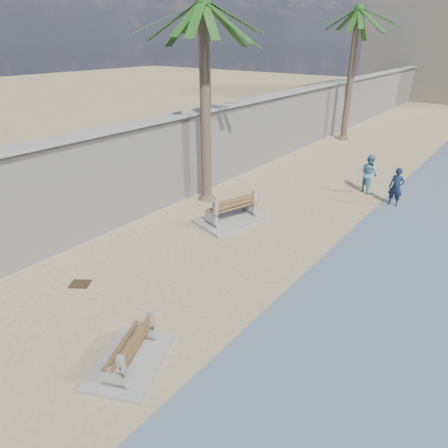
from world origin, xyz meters
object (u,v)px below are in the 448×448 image
Objects in this scene: palm_back at (359,11)px; person_a at (397,184)px; palm_mid at (203,5)px; bench_far at (231,211)px; bench_near at (130,351)px; person_b at (369,172)px.

palm_back is 13.79m from person_a.
palm_mid is 0.96× the size of palm_back.
bench_far is at bearing -83.08° from palm_back.
palm_back reaches higher than bench_near.
palm_mid is 4.55× the size of person_a.
bench_near is 0.28× the size of palm_mid.
bench_far is 17.34m from palm_back.
bench_far is 0.34× the size of palm_mid.
person_b is at bearing 44.49° from palm_mid.
person_b reaches higher than bench_far.
person_b is (2.98, 6.39, 0.50)m from bench_far.
person_a is 0.97× the size of person_b.
palm_back reaches higher than person_b.
person_b is (0.36, 13.61, 0.60)m from bench_near.
person_a is 1.73m from person_b.
person_b is (4.88, -9.20, -6.86)m from palm_back.
palm_mid is 14.34m from palm_back.
bench_far is 0.33× the size of palm_back.
palm_back is at bearing 101.20° from bench_near.
palm_mid is at bearing 78.05° from person_b.
bench_near is 12.82m from person_a.
person_a is (1.82, 12.68, 0.57)m from bench_near.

